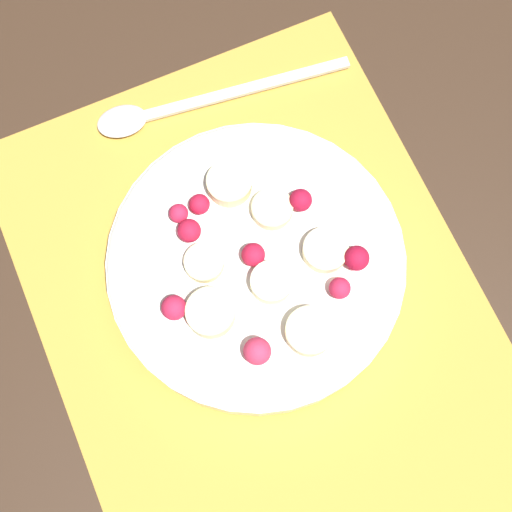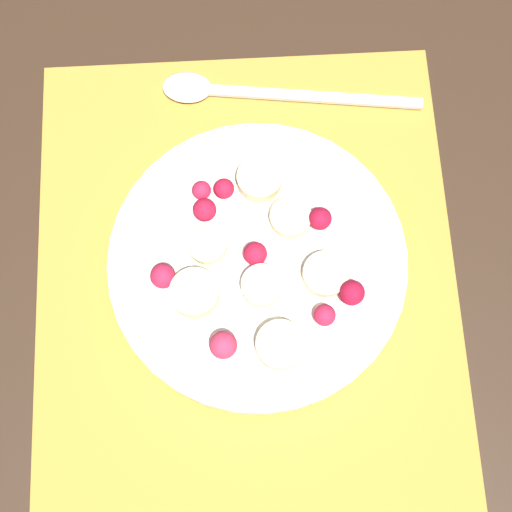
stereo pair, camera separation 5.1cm
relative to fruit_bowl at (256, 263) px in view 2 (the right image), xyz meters
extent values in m
plane|color=#382619|center=(0.05, -0.01, -0.02)|extent=(3.00, 3.00, 0.00)
cube|color=gold|center=(0.05, -0.01, -0.02)|extent=(0.48, 0.32, 0.01)
cylinder|color=silver|center=(0.00, 0.00, -0.01)|extent=(0.22, 0.22, 0.03)
torus|color=silver|center=(0.00, 0.00, 0.01)|extent=(0.22, 0.22, 0.01)
cylinder|color=white|center=(0.00, 0.00, 0.01)|extent=(0.20, 0.20, 0.00)
cylinder|color=beige|center=(-0.01, -0.04, 0.02)|extent=(0.04, 0.04, 0.01)
cylinder|color=beige|center=(-0.06, 0.00, 0.02)|extent=(0.05, 0.05, 0.01)
cylinder|color=#F4EAB7|center=(0.02, 0.00, 0.02)|extent=(0.04, 0.04, 0.01)
cylinder|color=beige|center=(-0.03, 0.03, 0.02)|extent=(0.04, 0.04, 0.01)
cylinder|color=beige|center=(0.07, 0.01, 0.02)|extent=(0.05, 0.05, 0.01)
cylinder|color=beige|center=(0.03, -0.05, 0.02)|extent=(0.05, 0.05, 0.01)
cylinder|color=beige|center=(0.02, 0.05, 0.02)|extent=(0.04, 0.04, 0.01)
sphere|color=#B21433|center=(-0.03, 0.05, 0.02)|extent=(0.02, 0.02, 0.02)
sphere|color=red|center=(-0.04, -0.04, 0.02)|extent=(0.02, 0.02, 0.02)
sphere|color=#D12347|center=(0.05, 0.05, 0.02)|extent=(0.02, 0.02, 0.02)
sphere|color=#D12347|center=(-0.05, -0.04, 0.02)|extent=(0.01, 0.01, 0.01)
sphere|color=#D12347|center=(0.01, -0.07, 0.02)|extent=(0.02, 0.02, 0.02)
sphere|color=red|center=(0.00, 0.00, 0.02)|extent=(0.02, 0.02, 0.02)
sphere|color=#DB3356|center=(0.06, -0.03, 0.02)|extent=(0.02, 0.02, 0.02)
sphere|color=red|center=(-0.05, -0.02, 0.02)|extent=(0.02, 0.02, 0.02)
sphere|color=#B21433|center=(0.03, 0.07, 0.02)|extent=(0.02, 0.02, 0.02)
cube|color=silver|center=(-0.15, 0.06, -0.02)|extent=(0.03, 0.18, 0.00)
ellipsoid|color=silver|center=(-0.16, -0.05, -0.01)|extent=(0.03, 0.04, 0.01)
camera|label=1|loc=(0.13, -0.06, 0.51)|focal=50.00mm
camera|label=2|loc=(0.14, -0.01, 0.51)|focal=50.00mm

